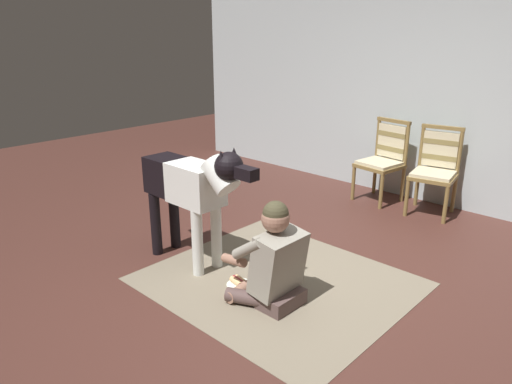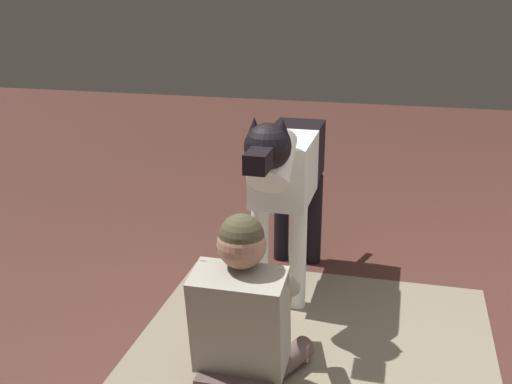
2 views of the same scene
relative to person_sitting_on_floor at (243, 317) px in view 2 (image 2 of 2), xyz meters
The scene contains 4 objects.
area_rug 0.46m from the person_sitting_on_floor, 123.23° to the left, with size 2.02×1.77×0.01m, color #786D59.
person_sitting_on_floor is the anchor object (origin of this frame).
large_dog 1.01m from the person_sitting_on_floor, behind, with size 1.42×0.31×1.13m.
hot_dog_on_plate 0.48m from the person_sitting_on_floor, behind, with size 0.21×0.21×0.06m.
Camera 2 is at (2.36, 0.37, 1.75)m, focal length 43.75 mm.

